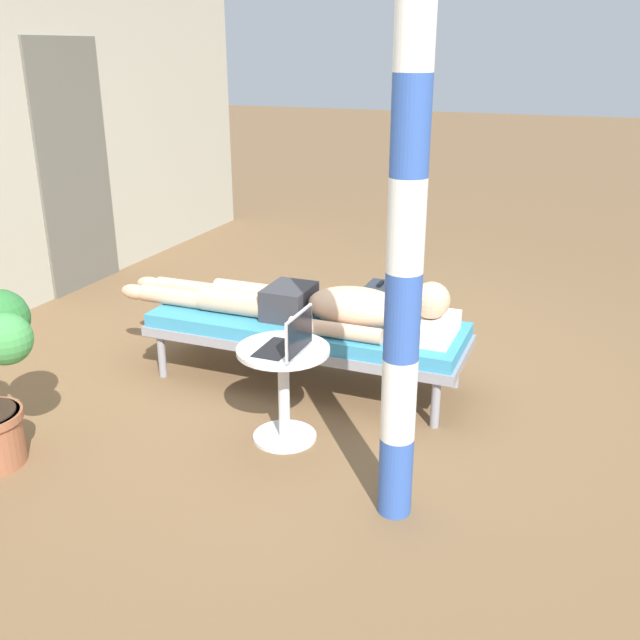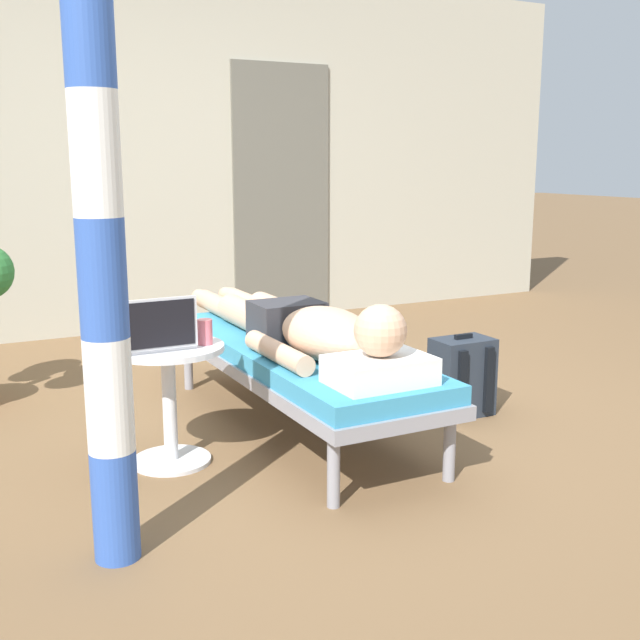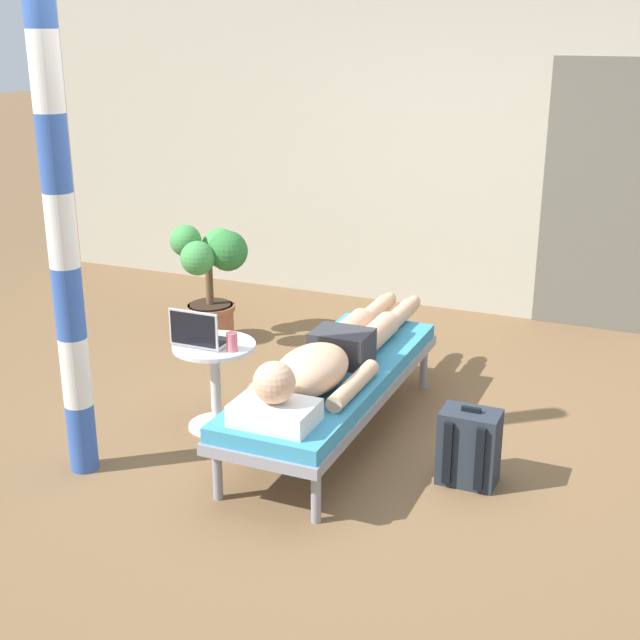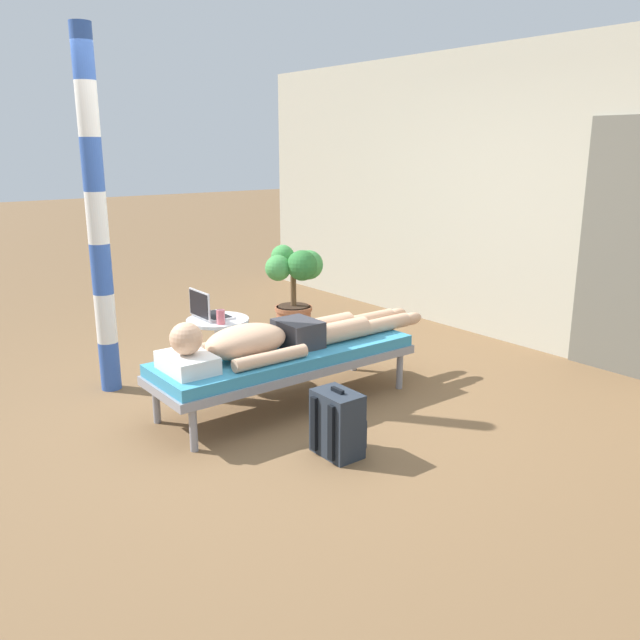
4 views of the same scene
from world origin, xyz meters
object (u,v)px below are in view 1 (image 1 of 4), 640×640
(person_reclining, at_px, (319,305))
(porch_post, at_px, (406,226))
(side_table, at_px, (284,377))
(lounge_chair, at_px, (306,330))
(laptop, at_px, (287,343))
(backpack, at_px, (379,313))
(drink_glass, at_px, (304,329))

(person_reclining, height_order, porch_post, porch_post)
(side_table, bearing_deg, person_reclining, 6.63)
(lounge_chair, xyz_separation_m, person_reclining, (0.00, -0.08, 0.17))
(laptop, distance_m, porch_post, 1.05)
(person_reclining, bearing_deg, backpack, -8.34)
(laptop, xyz_separation_m, backpack, (1.58, 0.01, -0.39))
(side_table, distance_m, laptop, 0.24)
(lounge_chair, relative_size, backpack, 4.59)
(lounge_chair, bearing_deg, porch_post, -140.85)
(laptop, xyz_separation_m, drink_glass, (0.21, -0.00, -0.00))
(drink_glass, relative_size, porch_post, 0.04)
(porch_post, bearing_deg, side_table, 60.95)
(lounge_chair, bearing_deg, person_reclining, -90.00)
(lounge_chair, xyz_separation_m, backpack, (0.84, -0.20, -0.15))
(side_table, xyz_separation_m, backpack, (1.52, -0.04, -0.16))
(side_table, height_order, porch_post, porch_post)
(person_reclining, xyz_separation_m, porch_post, (-1.09, -0.80, 0.79))
(lounge_chair, height_order, person_reclining, person_reclining)
(lounge_chair, relative_size, side_table, 3.72)
(backpack, relative_size, porch_post, 0.16)
(person_reclining, bearing_deg, lounge_chair, 90.00)
(lounge_chair, distance_m, backpack, 0.88)
(laptop, relative_size, drink_glass, 2.86)
(drink_glass, bearing_deg, side_table, 159.95)
(lounge_chair, relative_size, person_reclining, 0.90)
(side_table, relative_size, drink_glass, 4.83)
(lounge_chair, height_order, backpack, backpack)
(lounge_chair, height_order, side_table, side_table)
(person_reclining, distance_m, porch_post, 1.57)
(laptop, distance_m, drink_glass, 0.21)
(drink_glass, relative_size, backpack, 0.26)
(laptop, xyz_separation_m, porch_post, (-0.34, -0.67, 0.73))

